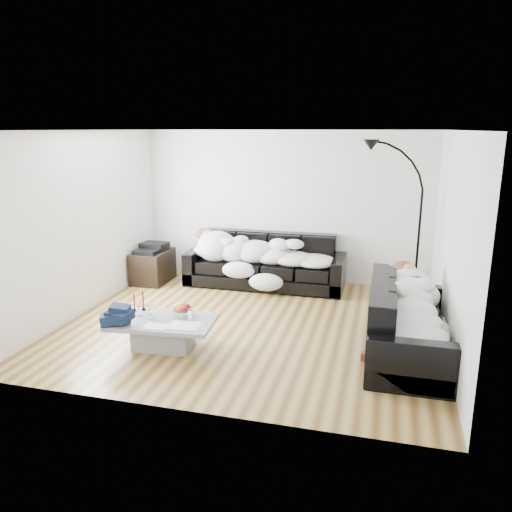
% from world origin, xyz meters
% --- Properties ---
extents(ground, '(5.00, 5.00, 0.00)m').
position_xyz_m(ground, '(0.00, 0.00, 0.00)').
color(ground, brown).
rests_on(ground, ground).
extents(wall_back, '(5.00, 0.02, 2.60)m').
position_xyz_m(wall_back, '(0.00, 2.25, 1.30)').
color(wall_back, silver).
rests_on(wall_back, ground).
extents(wall_left, '(0.02, 4.50, 2.60)m').
position_xyz_m(wall_left, '(-2.50, 0.00, 1.30)').
color(wall_left, silver).
rests_on(wall_left, ground).
extents(wall_right, '(0.02, 4.50, 2.60)m').
position_xyz_m(wall_right, '(2.50, 0.00, 1.30)').
color(wall_right, silver).
rests_on(wall_right, ground).
extents(ceiling, '(5.00, 5.00, 0.00)m').
position_xyz_m(ceiling, '(0.00, 0.00, 2.60)').
color(ceiling, white).
rests_on(ceiling, ground).
extents(sofa_back, '(2.67, 0.93, 0.87)m').
position_xyz_m(sofa_back, '(-0.23, 1.77, 0.44)').
color(sofa_back, black).
rests_on(sofa_back, ground).
extents(sofa_right, '(0.91, 2.12, 0.86)m').
position_xyz_m(sofa_right, '(2.05, -0.38, 0.43)').
color(sofa_right, black).
rests_on(sofa_right, ground).
extents(sleeper_back, '(2.26, 0.78, 0.45)m').
position_xyz_m(sleeper_back, '(-0.23, 1.72, 0.65)').
color(sleeper_back, white).
rests_on(sleeper_back, sofa_back).
extents(sleeper_right, '(0.77, 1.81, 0.44)m').
position_xyz_m(sleeper_right, '(2.05, -0.38, 0.64)').
color(sleeper_right, white).
rests_on(sleeper_right, sofa_right).
extents(teal_cushion, '(0.42, 0.38, 0.20)m').
position_xyz_m(teal_cushion, '(1.99, 0.28, 0.72)').
color(teal_cushion, '#0D5F40').
rests_on(teal_cushion, sofa_right).
extents(coffee_table, '(1.32, 0.85, 0.37)m').
position_xyz_m(coffee_table, '(-0.84, -1.00, 0.18)').
color(coffee_table, '#939699').
rests_on(coffee_table, ground).
extents(fruit_bowl, '(0.30, 0.30, 0.16)m').
position_xyz_m(fruit_bowl, '(-0.65, -0.80, 0.44)').
color(fruit_bowl, white).
rests_on(fruit_bowl, coffee_table).
extents(wine_glass_a, '(0.09, 0.09, 0.18)m').
position_xyz_m(wine_glass_a, '(-1.04, -0.89, 0.46)').
color(wine_glass_a, white).
rests_on(wine_glass_a, coffee_table).
extents(wine_glass_b, '(0.10, 0.10, 0.18)m').
position_xyz_m(wine_glass_b, '(-1.16, -0.94, 0.46)').
color(wine_glass_b, white).
rests_on(wine_glass_b, coffee_table).
extents(wine_glass_c, '(0.08, 0.08, 0.18)m').
position_xyz_m(wine_glass_c, '(-0.96, -1.02, 0.46)').
color(wine_glass_c, white).
rests_on(wine_glass_c, coffee_table).
extents(candle_left, '(0.05, 0.05, 0.23)m').
position_xyz_m(candle_left, '(-1.31, -0.81, 0.48)').
color(candle_left, maroon).
rests_on(candle_left, coffee_table).
extents(candle_right, '(0.06, 0.06, 0.25)m').
position_xyz_m(candle_right, '(-1.21, -0.75, 0.49)').
color(candle_right, maroon).
rests_on(candle_right, coffee_table).
extents(newspaper_a, '(0.40, 0.32, 0.01)m').
position_xyz_m(newspaper_a, '(-0.50, -1.11, 0.37)').
color(newspaper_a, silver).
rests_on(newspaper_a, coffee_table).
extents(newspaper_b, '(0.30, 0.22, 0.01)m').
position_xyz_m(newspaper_b, '(-0.82, -1.22, 0.37)').
color(newspaper_b, silver).
rests_on(newspaper_b, coffee_table).
extents(navy_jacket, '(0.41, 0.36, 0.18)m').
position_xyz_m(navy_jacket, '(-1.32, -1.24, 0.54)').
color(navy_jacket, black).
rests_on(navy_jacket, coffee_table).
extents(shoes, '(0.56, 0.50, 0.11)m').
position_xyz_m(shoes, '(1.76, -0.67, 0.05)').
color(shoes, '#472311').
rests_on(shoes, ground).
extents(av_cabinet, '(0.55, 0.80, 0.55)m').
position_xyz_m(av_cabinet, '(-2.19, 1.50, 0.27)').
color(av_cabinet, black).
rests_on(av_cabinet, ground).
extents(stereo, '(0.46, 0.37, 0.13)m').
position_xyz_m(stereo, '(-2.19, 1.50, 0.61)').
color(stereo, black).
rests_on(stereo, av_cabinet).
extents(floor_lamp, '(0.82, 0.39, 2.18)m').
position_xyz_m(floor_lamp, '(2.19, 1.26, 1.09)').
color(floor_lamp, black).
rests_on(floor_lamp, ground).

